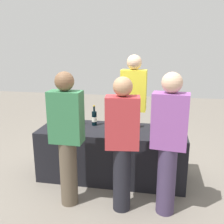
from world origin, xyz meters
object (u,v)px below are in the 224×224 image
object	(u,v)px
guest_2	(169,140)
guest_1	(122,141)
wine_bottle_3	(135,120)
wine_bottle_4	(157,120)
wine_bottle_2	(94,118)
wine_glass_0	(77,124)
wine_glass_3	(135,129)
server_pouring	(133,105)
wine_glass_1	(110,126)
guest_0	(67,135)
wine_glass_2	(128,127)
wine_glass_4	(164,130)
wine_bottle_1	(77,117)
wine_bottle_0	(65,115)
wine_bottle_5	(168,124)

from	to	relation	value
guest_2	guest_1	bearing A→B (deg)	-169.97
wine_bottle_3	wine_bottle_4	size ratio (longest dim) A/B	0.92
wine_bottle_2	wine_bottle_4	world-z (taller)	wine_bottle_4
wine_glass_0	wine_glass_3	distance (m)	0.81
guest_1	server_pouring	bearing A→B (deg)	83.72
wine_bottle_2	wine_bottle_3	distance (m)	0.60
server_pouring	guest_1	bearing A→B (deg)	91.84
wine_glass_1	guest_0	size ratio (longest dim) A/B	0.09
wine_glass_2	wine_glass_4	world-z (taller)	same
wine_bottle_1	wine_bottle_4	world-z (taller)	wine_bottle_4
wine_glass_0	server_pouring	distance (m)	1.02
wine_bottle_2	wine_glass_0	size ratio (longest dim) A/B	2.34
wine_bottle_0	wine_glass_1	xyz separation A→B (m)	(0.76, -0.37, -0.01)
wine_bottle_0	guest_2	distance (m)	1.75
wine_bottle_4	server_pouring	bearing A→B (deg)	130.61
wine_bottle_2	wine_glass_4	xyz separation A→B (m)	(1.00, -0.33, -0.01)
wine_glass_3	guest_2	world-z (taller)	guest_2
wine_glass_0	wine_glass_2	size ratio (longest dim) A/B	0.92
wine_bottle_4	guest_2	bearing A→B (deg)	-80.90
wine_glass_4	wine_glass_3	bearing A→B (deg)	178.17
wine_bottle_0	wine_bottle_2	bearing A→B (deg)	-6.88
guest_0	guest_2	xyz separation A→B (m)	(1.14, 0.03, 0.01)
wine_bottle_4	guest_2	distance (m)	0.88
wine_bottle_5	wine_glass_0	bearing A→B (deg)	-172.01
wine_bottle_1	wine_bottle_5	bearing A→B (deg)	-1.96
wine_bottle_0	wine_glass_1	size ratio (longest dim) A/B	2.20
wine_bottle_0	server_pouring	xyz separation A→B (m)	(0.98, 0.42, 0.11)
wine_bottle_1	wine_bottle_3	size ratio (longest dim) A/B	1.02
wine_bottle_1	guest_0	xyz separation A→B (m)	(0.16, -0.84, 0.04)
wine_bottle_5	server_pouring	world-z (taller)	server_pouring
wine_bottle_3	wine_glass_0	bearing A→B (deg)	-163.02
server_pouring	guest_0	bearing A→B (deg)	66.32
wine_glass_3	wine_bottle_1	bearing A→B (deg)	161.57
guest_1	guest_2	size ratio (longest dim) A/B	0.97
guest_1	wine_glass_0	bearing A→B (deg)	132.13
wine_bottle_1	wine_glass_4	xyz separation A→B (m)	(1.26, -0.30, -0.01)
wine_bottle_4	wine_glass_1	size ratio (longest dim) A/B	2.37
wine_bottle_4	guest_2	size ratio (longest dim) A/B	0.21
wine_bottle_2	wine_bottle_0	bearing A→B (deg)	173.12
wine_bottle_2	wine_glass_3	bearing A→B (deg)	-27.36
guest_2	wine_glass_2	bearing A→B (deg)	139.00
guest_1	guest_2	distance (m)	0.50
wine_bottle_4	wine_glass_3	bearing A→B (deg)	-128.80
guest_0	wine_glass_2	bearing A→B (deg)	43.55
wine_bottle_0	wine_bottle_2	distance (m)	0.47
wine_glass_0	wine_glass_3	xyz separation A→B (m)	(0.81, -0.07, -0.00)
server_pouring	guest_2	world-z (taller)	server_pouring
wine_bottle_3	wine_glass_3	size ratio (longest dim) A/B	2.40
wine_glass_2	server_pouring	distance (m)	0.77
wine_bottle_1	wine_bottle_3	bearing A→B (deg)	1.36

